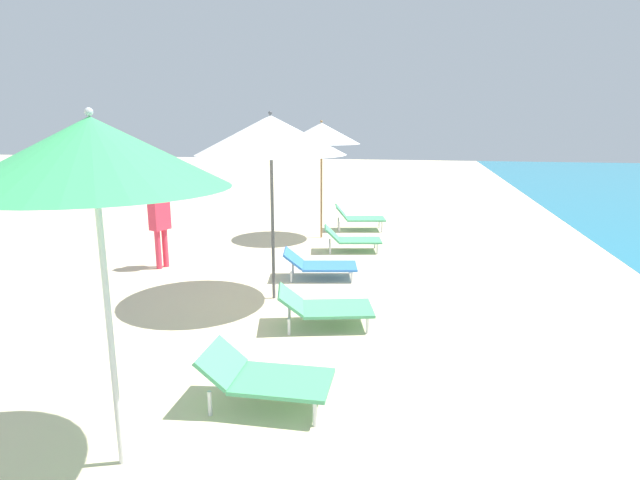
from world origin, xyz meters
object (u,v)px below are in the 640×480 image
lounger_farthest_shoreside (358,217)px  person_walking_near (160,221)px  lounger_farthest_inland (351,239)px  umbrella_third (271,135)px  lounger_second_shoreside (265,376)px  lounger_third_inland (324,306)px  umbrella_farthest (321,134)px  lounger_third_shoreside (319,264)px  umbrella_second (93,153)px

lounger_farthest_shoreside → person_walking_near: size_ratio=0.91×
lounger_farthest_inland → person_walking_near: 3.96m
umbrella_third → person_walking_near: umbrella_third is taller
lounger_second_shoreside → lounger_farthest_shoreside: size_ratio=0.91×
lounger_second_shoreside → umbrella_third: (-0.78, 3.09, 2.23)m
lounger_third_inland → umbrella_farthest: bearing=87.3°
umbrella_third → lounger_third_shoreside: (0.50, 1.19, -2.28)m
umbrella_third → lounger_farthest_shoreside: bearing=82.8°
umbrella_second → lounger_farthest_shoreside: size_ratio=2.05×
umbrella_second → lounger_third_shoreside: umbrella_second is taller
lounger_second_shoreside → person_walking_near: person_walking_near is taller
lounger_second_shoreside → person_walking_near: bearing=126.7°
umbrella_second → lounger_third_inland: bearing=71.1°
lounger_second_shoreside → lounger_farthest_inland: 6.35m
umbrella_third → umbrella_farthest: 4.50m
person_walking_near → lounger_farthest_shoreside: bearing=-106.2°
lounger_third_shoreside → lounger_farthest_inland: 2.09m
lounger_third_shoreside → lounger_farthest_shoreside: 4.35m
lounger_second_shoreside → lounger_third_shoreside: (-0.28, 4.28, -0.05)m
lounger_third_inland → umbrella_farthest: 5.99m
lounger_third_shoreside → umbrella_third: bearing=-123.3°
umbrella_farthest → person_walking_near: bearing=-128.1°
lounger_third_inland → person_walking_near: 4.28m
lounger_third_shoreside → lounger_farthest_inland: size_ratio=1.07×
umbrella_farthest → lounger_third_inland: bearing=-79.1°
lounger_second_shoreside → person_walking_near: 5.56m
person_walking_near → umbrella_third: bearing=174.7°
lounger_second_shoreside → lounger_farthest_inland: bearing=89.1°
person_walking_near → lounger_farthest_inland: bearing=-128.4°
lounger_second_shoreside → person_walking_near: (-3.36, 4.40, 0.60)m
lounger_second_shoreside → lounger_farthest_shoreside: bearing=89.9°
umbrella_farthest → umbrella_second: bearing=-90.2°
umbrella_farthest → lounger_second_shoreside: bearing=-83.6°
umbrella_second → umbrella_farthest: (0.04, 8.67, -0.04)m
umbrella_farthest → person_walking_near: size_ratio=1.84×
person_walking_near → lounger_third_inland: bearing=168.9°
lounger_second_shoreside → lounger_farthest_inland: size_ratio=0.96×
lounger_farthest_inland → umbrella_farthest: bearing=114.7°
lounger_farthest_inland → umbrella_second: bearing=-108.0°
umbrella_second → lounger_third_shoreside: bearing=83.5°
lounger_third_shoreside → person_walking_near: 3.14m
lounger_third_shoreside → umbrella_farthest: bearing=89.1°
umbrella_farthest → lounger_farthest_shoreside: umbrella_farthest is taller
umbrella_second → person_walking_near: umbrella_second is taller
umbrella_third → lounger_third_shoreside: 2.62m
lounger_third_inland → lounger_farthest_inland: lounger_farthest_inland is taller
umbrella_second → person_walking_near: (-2.46, 5.47, -1.60)m
lounger_third_shoreside → umbrella_farthest: size_ratio=0.50×
umbrella_second → lounger_second_shoreside: (0.89, 1.08, -2.20)m
lounger_third_shoreside → person_walking_near: (-3.08, 0.11, 0.65)m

